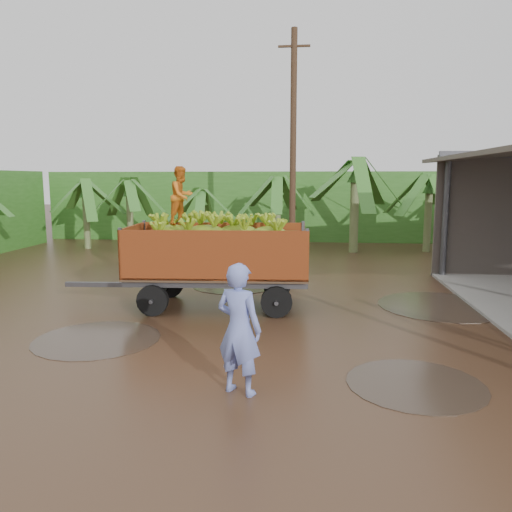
{
  "coord_description": "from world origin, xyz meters",
  "views": [
    {
      "loc": [
        0.84,
        -11.13,
        3.23
      ],
      "look_at": [
        -0.5,
        1.6,
        1.24
      ],
      "focal_mm": 35.0,
      "sensor_mm": 36.0,
      "label": 1
    }
  ],
  "objects": [
    {
      "name": "banana_plants",
      "position": [
        -4.55,
        6.61,
        1.76
      ],
      "size": [
        23.81,
        20.22,
        4.18
      ],
      "color": "#2D661E",
      "rests_on": "ground"
    },
    {
      "name": "banana_trailer",
      "position": [
        -1.42,
        1.1,
        1.35
      ],
      "size": [
        6.24,
        2.4,
        3.54
      ],
      "rotation": [
        0.0,
        0.0,
        0.06
      ],
      "color": "#9B3C16",
      "rests_on": "ground"
    },
    {
      "name": "man_blue",
      "position": [
        -0.16,
        -4.0,
        1.01
      ],
      "size": [
        0.86,
        0.73,
        2.01
      ],
      "primitive_type": "imported",
      "rotation": [
        0.0,
        0.0,
        2.74
      ],
      "color": "#7181CF",
      "rests_on": "ground"
    },
    {
      "name": "hedge_north",
      "position": [
        -2.0,
        16.0,
        1.8
      ],
      "size": [
        22.0,
        3.0,
        3.6
      ],
      "primitive_type": "cube",
      "color": "#2D661E",
      "rests_on": "ground"
    },
    {
      "name": "utility_pole",
      "position": [
        0.22,
        8.37,
        4.43
      ],
      "size": [
        1.2,
        0.24,
        8.75
      ],
      "color": "#47301E",
      "rests_on": "ground"
    },
    {
      "name": "ground",
      "position": [
        0.0,
        0.0,
        0.0
      ],
      "size": [
        100.0,
        100.0,
        0.0
      ],
      "primitive_type": "plane",
      "color": "black",
      "rests_on": "ground"
    }
  ]
}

